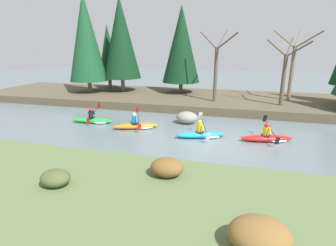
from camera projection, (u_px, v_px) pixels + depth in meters
The scene contains 18 objects.
ground_plane at pixel (202, 142), 13.65m from camera, with size 90.00×90.00×0.00m, color slate.
riverbank_near at pixel (162, 225), 6.76m from camera, with size 44.00×6.66×0.74m.
riverbank_far at pixel (218, 101), 22.67m from camera, with size 44.00×8.68×0.63m.
conifer_tree_far_left at pixel (86, 38), 23.71m from camera, with size 3.43×3.43×8.83m.
conifer_tree_left at pixel (108, 52), 27.07m from camera, with size 2.32×2.32×6.38m.
conifer_tree_mid_left at pixel (121, 38), 24.36m from camera, with size 3.56×3.56×8.64m.
conifer_tree_centre at pixel (181, 45), 23.62m from camera, with size 3.44×3.44×7.73m.
bare_tree_upstream at pixel (216, 68), 20.28m from camera, with size 3.06×3.03×5.51m.
bare_tree_mid_upstream at pixel (284, 74), 18.86m from camera, with size 2.72×2.69×4.86m.
bare_tree_mid_downstream at pixel (292, 67), 20.59m from camera, with size 3.14×3.10×5.65m.
shrub_clump_second at pixel (55, 178), 7.90m from camera, with size 0.93×0.77×0.50m.
shrub_clump_third at pixel (167, 167), 8.51m from camera, with size 1.09×0.91×0.59m.
shrub_clump_far_end at pixel (260, 235), 5.36m from camera, with size 1.29×1.07×0.70m.
kayaker_lead at pixel (269, 138), 13.76m from camera, with size 2.78×2.04×1.20m.
kayaker_middle at pixel (203, 134), 14.32m from camera, with size 2.74×2.00×1.20m.
kayaker_trailing at pixel (138, 125), 15.93m from camera, with size 2.71×1.96×1.20m.
kayaker_far_back at pixel (94, 120), 17.10m from camera, with size 2.80×2.07×1.20m.
boulder_midstream at pixel (187, 118), 16.98m from camera, with size 1.38×1.08×0.78m.
Camera 1 is at (1.65, -12.84, 4.79)m, focal length 28.00 mm.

